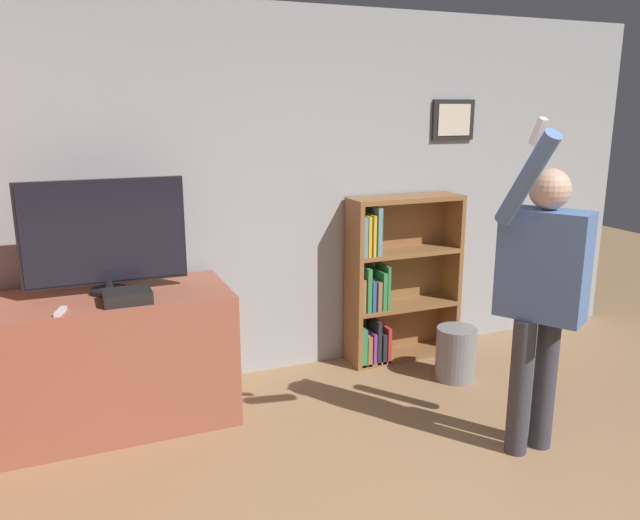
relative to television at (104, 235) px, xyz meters
name	(u,v)px	position (x,y,z in m)	size (l,w,h in m)	color
wall_back	(288,195)	(1.34, 0.40, 0.12)	(6.28, 0.09, 2.70)	#9EA3A8
tv_ledge	(115,360)	(0.00, -0.05, -0.80)	(1.45, 0.71, 0.86)	#93513D
television	(104,235)	(0.00, 0.00, 0.00)	(0.98, 0.22, 0.71)	black
game_console	(127,296)	(0.09, -0.24, -0.33)	(0.28, 0.21, 0.07)	black
remote_loose	(60,311)	(-0.29, -0.31, -0.36)	(0.07, 0.14, 0.02)	white
bookshelf	(392,284)	(2.15, 0.22, -0.60)	(0.92, 0.28, 1.32)	brown
person	(542,285)	(2.23, -1.33, -0.21)	(0.62, 0.58, 1.95)	#383842
waste_bin	(456,353)	(2.40, -0.32, -1.03)	(0.30, 0.30, 0.40)	gray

